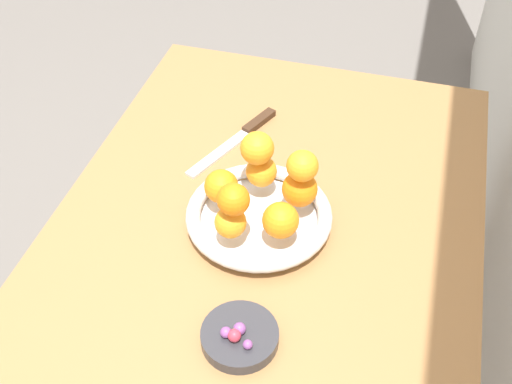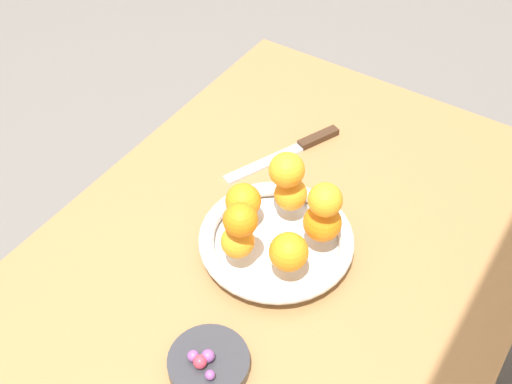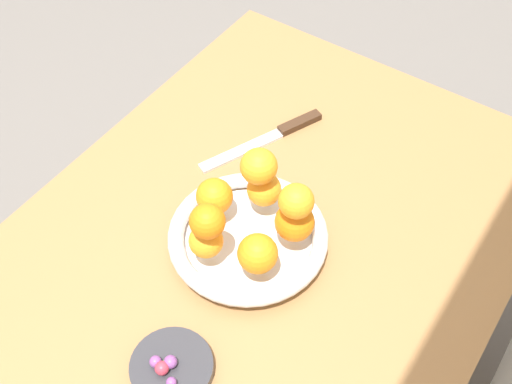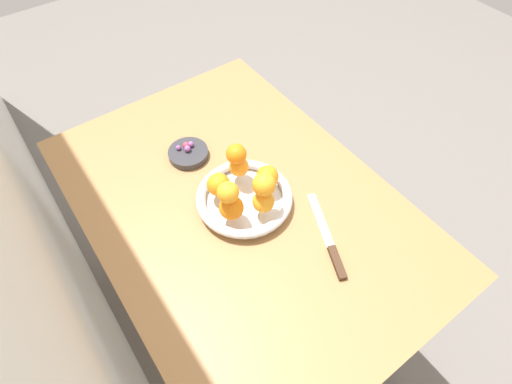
{
  "view_description": "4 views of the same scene",
  "coord_description": "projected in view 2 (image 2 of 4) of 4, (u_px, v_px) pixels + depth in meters",
  "views": [
    {
      "loc": [
        0.75,
        0.2,
        1.58
      ],
      "look_at": [
        -0.03,
        -0.02,
        0.81
      ],
      "focal_mm": 45.0,
      "sensor_mm": 36.0,
      "label": 1
    },
    {
      "loc": [
        0.58,
        0.34,
        1.58
      ],
      "look_at": [
        -0.0,
        -0.04,
        0.87
      ],
      "focal_mm": 45.0,
      "sensor_mm": 36.0,
      "label": 2
    },
    {
      "loc": [
        0.48,
        0.34,
        1.61
      ],
      "look_at": [
        -0.04,
        -0.01,
        0.85
      ],
      "focal_mm": 45.0,
      "sensor_mm": 36.0,
      "label": 3
    },
    {
      "loc": [
        -0.55,
        0.34,
        1.62
      ],
      "look_at": [
        -0.05,
        -0.02,
        0.82
      ],
      "focal_mm": 28.0,
      "sensor_mm": 36.0,
      "label": 4
    }
  ],
  "objects": [
    {
      "name": "candy_ball_1",
      "position": [
        193.0,
        356.0,
        0.9
      ],
      "size": [
        0.02,
        0.02,
        0.02
      ],
      "primitive_type": "sphere",
      "color": "#8C4C99",
      "rests_on": "candy_dish"
    },
    {
      "name": "orange_5",
      "position": [
        240.0,
        220.0,
        0.96
      ],
      "size": [
        0.05,
        0.05,
        0.05
      ],
      "primitive_type": "sphere",
      "color": "orange",
      "rests_on": "orange_4"
    },
    {
      "name": "candy_ball_4",
      "position": [
        210.0,
        375.0,
        0.89
      ],
      "size": [
        0.01,
        0.01,
        0.01
      ],
      "primitive_type": "sphere",
      "color": "#8C4C99",
      "rests_on": "candy_dish"
    },
    {
      "name": "orange_3",
      "position": [
        243.0,
        201.0,
        1.06
      ],
      "size": [
        0.06,
        0.06,
        0.06
      ],
      "primitive_type": "sphere",
      "color": "orange",
      "rests_on": "fruit_bowl"
    },
    {
      "name": "orange_2",
      "position": [
        291.0,
        194.0,
        1.08
      ],
      "size": [
        0.06,
        0.06,
        0.06
      ],
      "primitive_type": "sphere",
      "color": "orange",
      "rests_on": "fruit_bowl"
    },
    {
      "name": "candy_dish",
      "position": [
        209.0,
        363.0,
        0.92
      ],
      "size": [
        0.12,
        0.12,
        0.02
      ],
      "primitive_type": "cylinder",
      "color": "#333338",
      "rests_on": "dining_table"
    },
    {
      "name": "orange_4",
      "position": [
        238.0,
        241.0,
        1.01
      ],
      "size": [
        0.05,
        0.05,
        0.05
      ],
      "primitive_type": "sphere",
      "color": "orange",
      "rests_on": "fruit_bowl"
    },
    {
      "name": "orange_1",
      "position": [
        322.0,
        223.0,
        1.03
      ],
      "size": [
        0.06,
        0.06,
        0.06
      ],
      "primitive_type": "sphere",
      "color": "orange",
      "rests_on": "fruit_bowl"
    },
    {
      "name": "orange_7",
      "position": [
        287.0,
        170.0,
        1.03
      ],
      "size": [
        0.06,
        0.06,
        0.06
      ],
      "primitive_type": "sphere",
      "color": "orange",
      "rests_on": "orange_2"
    },
    {
      "name": "orange_0",
      "position": [
        289.0,
        252.0,
        0.99
      ],
      "size": [
        0.06,
        0.06,
        0.06
      ],
      "primitive_type": "sphere",
      "color": "orange",
      "rests_on": "fruit_bowl"
    },
    {
      "name": "candy_ball_0",
      "position": [
        204.0,
        359.0,
        0.9
      ],
      "size": [
        0.02,
        0.02,
        0.02
      ],
      "primitive_type": "sphere",
      "color": "#4C9947",
      "rests_on": "candy_dish"
    },
    {
      "name": "fruit_bowl",
      "position": [
        276.0,
        241.0,
        1.07
      ],
      "size": [
        0.26,
        0.26,
        0.04
      ],
      "color": "silver",
      "rests_on": "dining_table"
    },
    {
      "name": "knife",
      "position": [
        293.0,
        150.0,
        1.25
      ],
      "size": [
        0.25,
        0.12,
        0.01
      ],
      "color": "#3F2819",
      "rests_on": "dining_table"
    },
    {
      "name": "orange_6",
      "position": [
        325.0,
        200.0,
        0.98
      ],
      "size": [
        0.05,
        0.05,
        0.05
      ],
      "primitive_type": "sphere",
      "color": "orange",
      "rests_on": "orange_1"
    },
    {
      "name": "dining_table",
      "position": [
        276.0,
        288.0,
        1.13
      ],
      "size": [
        1.1,
        0.76,
        0.74
      ],
      "color": "#9E7042",
      "rests_on": "ground_plane"
    },
    {
      "name": "candy_ball_2",
      "position": [
        200.0,
        362.0,
        0.9
      ],
      "size": [
        0.02,
        0.02,
        0.02
      ],
      "primitive_type": "sphere",
      "color": "#C6384C",
      "rests_on": "candy_dish"
    },
    {
      "name": "candy_ball_3",
      "position": [
        208.0,
        356.0,
        0.9
      ],
      "size": [
        0.02,
        0.02,
        0.02
      ],
      "primitive_type": "sphere",
      "color": "#8C4C99",
      "rests_on": "candy_dish"
    }
  ]
}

